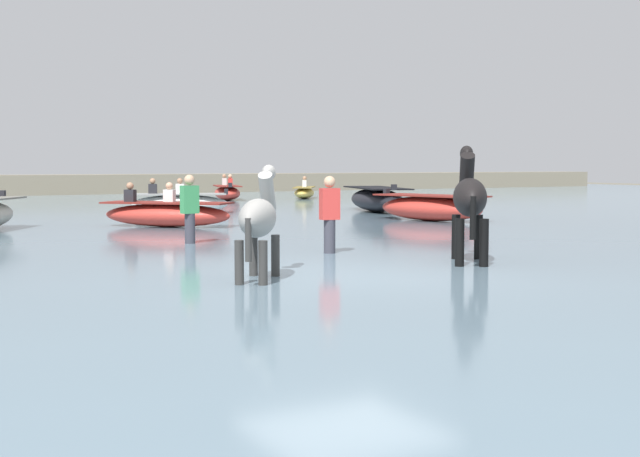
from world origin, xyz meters
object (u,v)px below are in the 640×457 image
object	(u,v)px
boat_mid_channel	(430,208)
boat_distant_west	(304,192)
horse_trailing_grey	(259,221)
boat_mid_outer	(377,199)
horse_lead_black	(470,200)
boat_near_starboard	(227,192)
boat_far_offshore	(180,203)
boat_far_inshore	(167,214)
person_spectator_far	(190,214)
person_onlooker_left	(330,220)

from	to	relation	value
boat_mid_channel	boat_distant_west	distance (m)	15.87
horse_trailing_grey	boat_mid_outer	distance (m)	16.90
horse_lead_black	boat_near_starboard	bearing A→B (deg)	75.56
boat_far_offshore	boat_far_inshore	size ratio (longest dim) A/B	1.04
boat_mid_channel	boat_mid_outer	world-z (taller)	boat_mid_outer
boat_near_starboard	person_spectator_far	distance (m)	20.40
boat_far_inshore	person_spectator_far	distance (m)	4.65
boat_distant_west	person_spectator_far	world-z (taller)	person_spectator_far
boat_mid_channel	boat_distant_west	bearing A→B (deg)	74.06
boat_mid_outer	boat_distant_west	xyz separation A→B (m)	(3.08, 10.64, -0.13)
boat_far_offshore	boat_near_starboard	xyz separation A→B (m)	(5.26, 8.46, 0.00)
boat_near_starboard	person_spectator_far	xyz separation A→B (m)	(-8.74, -18.43, 0.25)
boat_distant_west	boat_far_inshore	xyz separation A→B (m)	(-11.37, -13.93, 0.05)
boat_mid_channel	boat_distant_west	size ratio (longest dim) A/B	1.25
boat_mid_channel	boat_mid_outer	distance (m)	4.79
boat_near_starboard	boat_distant_west	xyz separation A→B (m)	(3.75, 0.01, -0.06)
boat_mid_outer	person_onlooker_left	world-z (taller)	person_onlooker_left
horse_lead_black	boat_far_inshore	world-z (taller)	horse_lead_black
boat_far_inshore	person_spectator_far	bearing A→B (deg)	-104.00
person_spectator_far	person_onlooker_left	distance (m)	3.26
horse_trailing_grey	boat_near_starboard	bearing A→B (deg)	67.58
person_spectator_far	boat_mid_channel	bearing A→B (deg)	21.33
horse_lead_black	horse_trailing_grey	bearing A→B (deg)	-176.00
boat_far_inshore	person_spectator_far	xyz separation A→B (m)	(-1.12, -4.50, 0.26)
boat_distant_west	person_onlooker_left	world-z (taller)	person_onlooker_left
boat_near_starboard	boat_mid_outer	size ratio (longest dim) A/B	0.71
horse_trailing_grey	boat_far_offshore	size ratio (longest dim) A/B	0.57
boat_mid_channel	boat_mid_outer	xyz separation A→B (m)	(1.27, 4.61, 0.04)
boat_mid_outer	boat_far_offshore	bearing A→B (deg)	159.82
horse_lead_black	person_onlooker_left	bearing A→B (deg)	118.90
boat_mid_outer	horse_trailing_grey	bearing A→B (deg)	-128.49
horse_lead_black	boat_distant_west	xyz separation A→B (m)	(9.83, 23.60, -0.70)
horse_trailing_grey	person_onlooker_left	distance (m)	3.56
horse_trailing_grey	boat_distant_west	distance (m)	27.47
boat_mid_outer	boat_far_inshore	bearing A→B (deg)	-158.36
boat_distant_west	person_onlooker_left	distance (m)	24.06
horse_lead_black	boat_mid_outer	size ratio (longest dim) A/B	0.49
boat_far_offshore	person_onlooker_left	world-z (taller)	person_onlooker_left
horse_lead_black	boat_far_offshore	xyz separation A→B (m)	(0.82, 15.14, -0.65)
boat_far_offshore	boat_mid_outer	xyz separation A→B (m)	(5.93, -2.18, 0.07)
boat_far_offshore	boat_mid_outer	bearing A→B (deg)	-20.18
boat_distant_west	boat_far_inshore	bearing A→B (deg)	-129.22
horse_trailing_grey	person_spectator_far	distance (m)	5.55
boat_far_offshore	boat_mid_channel	distance (m)	8.24
boat_near_starboard	boat_distant_west	bearing A→B (deg)	0.10
boat_far_offshore	boat_near_starboard	bearing A→B (deg)	58.11
boat_far_inshore	boat_near_starboard	bearing A→B (deg)	61.32
boat_far_offshore	boat_mid_outer	world-z (taller)	boat_far_offshore
horse_trailing_grey	boat_mid_outer	world-z (taller)	horse_trailing_grey
horse_lead_black	boat_mid_channel	world-z (taller)	horse_lead_black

